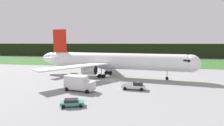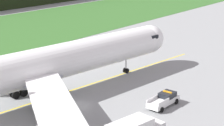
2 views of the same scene
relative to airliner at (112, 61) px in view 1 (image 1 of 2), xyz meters
The scene contains 8 objects.
ground 7.39m from the airliner, 86.88° to the right, with size 320.00×320.00×0.00m, color gray.
grass_verge 45.66m from the airliner, 89.63° to the left, with size 320.00×44.94×0.04m, color #326227.
distant_tree_line 79.40m from the airliner, 89.79° to the left, with size 288.00×4.81×10.36m, color black.
taxiway_centerline_main 5.09m from the airliner, ahead, with size 69.96×0.30×0.01m, color yellow.
airliner is the anchor object (origin of this frame).
ops_pickup_truck 17.69m from the airliner, 61.90° to the right, with size 5.77×2.41×1.94m.
catering_truck 19.46m from the airliner, 103.67° to the right, with size 7.40×3.76×3.68m.
staff_car 28.80m from the airliner, 94.20° to the right, with size 4.42×2.96×1.30m.
Camera 1 is at (9.80, -51.25, 11.08)m, focal length 28.39 mm.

